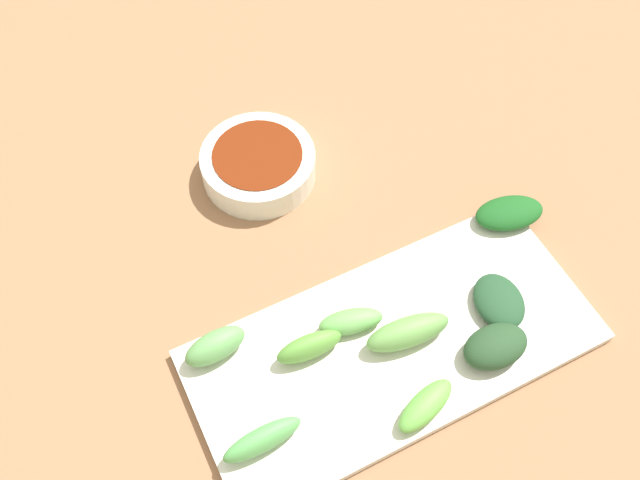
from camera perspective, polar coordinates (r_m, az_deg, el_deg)
name	(u,v)px	position (r m, az deg, el deg)	size (l,w,h in m)	color
tabletop	(321,286)	(0.75, 0.12, -3.80)	(2.10, 2.10, 0.02)	#9A6B4A
sauce_bowl	(257,164)	(0.80, -5.18, 6.16)	(0.13, 0.13, 0.04)	white
serving_plate	(393,346)	(0.70, 5.96, -8.57)	(0.18, 0.40, 0.01)	silver
broccoli_leafy_0	(495,346)	(0.70, 14.10, -8.40)	(0.04, 0.07, 0.03)	#274728
broccoli_stalk_1	(408,332)	(0.69, 7.17, -7.46)	(0.03, 0.09, 0.03)	#6BA450
broccoli_stalk_2	(309,347)	(0.68, -0.88, -8.69)	(0.02, 0.07, 0.03)	#60A03E
broccoli_stalk_3	(262,440)	(0.65, -4.72, -15.90)	(0.02, 0.08, 0.03)	#5CAF5A
broccoli_leafy_4	(499,301)	(0.72, 14.37, -4.86)	(0.06, 0.05, 0.02)	#234A2C
broccoli_stalk_5	(426,406)	(0.67, 8.59, -13.19)	(0.03, 0.07, 0.02)	#67B547
broccoli_leafy_6	(509,213)	(0.78, 15.15, 2.14)	(0.04, 0.08, 0.02)	#1A5A1F
broccoli_stalk_7	(354,320)	(0.69, 2.78, -6.53)	(0.03, 0.06, 0.02)	#6BAE57
broccoli_stalk_8	(215,346)	(0.68, -8.53, -8.55)	(0.03, 0.06, 0.03)	#67A75B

